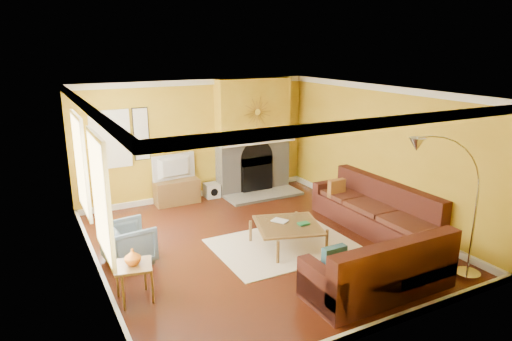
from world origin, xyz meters
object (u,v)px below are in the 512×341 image
media_console (177,192)px  armchair (129,243)px  coffee_table (288,235)px  side_table (135,282)px  sectional_sofa (343,224)px  arc_lamp (447,213)px

media_console → armchair: 2.89m
coffee_table → armchair: size_ratio=1.46×
media_console → armchair: (-1.60, -2.40, 0.07)m
media_console → side_table: side_table is taller
sectional_sofa → armchair: 3.61m
sectional_sofa → media_console: (-1.80, 3.60, -0.18)m
arc_lamp → armchair: bearing=143.2°
sectional_sofa → side_table: (-3.60, 0.00, -0.18)m
armchair → side_table: bearing=163.2°
side_table → coffee_table: bearing=10.1°
sectional_sofa → arc_lamp: 1.90m
sectional_sofa → side_table: sectional_sofa is taller
sectional_sofa → side_table: size_ratio=6.83×
sectional_sofa → arc_lamp: size_ratio=1.61×
sectional_sofa → side_table: bearing=180.0°
armchair → coffee_table: bearing=-112.4°
media_console → side_table: 4.02m
coffee_table → side_table: side_table is taller
armchair → arc_lamp: arc_lamp is taller
sectional_sofa → armchair: bearing=160.6°
sectional_sofa → arc_lamp: (0.48, -1.70, 0.70)m
side_table → media_console: bearing=63.4°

